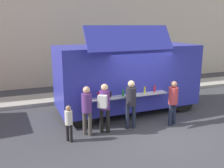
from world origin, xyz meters
name	(u,v)px	position (x,y,z in m)	size (l,w,h in m)	color
ground_plane	(158,132)	(0.00, 0.00, 0.00)	(60.00, 60.00, 0.00)	#38383D
curb_strip	(24,101)	(-4.12, 4.90, 0.07)	(28.00, 1.60, 0.15)	#9E998E
food_truck_main	(127,76)	(-0.11, 2.28, 1.49)	(5.65, 2.89, 3.48)	#2D31A3
trash_bin	(178,81)	(4.04, 4.60, 0.45)	(0.60, 0.60, 0.91)	#2D6037
customer_front_ordering	(131,100)	(-0.71, 0.62, 1.01)	(0.35, 0.34, 1.69)	#1E2435
customer_mid_with_backpack	(104,104)	(-1.69, 0.57, 1.02)	(0.48, 0.54, 1.66)	black
customer_rear_waiting	(87,107)	(-2.26, 0.60, 0.97)	(0.33, 0.33, 1.63)	#49433E
customer_extra_browsing	(173,99)	(0.78, 0.34, 0.96)	(0.33, 0.33, 1.61)	#1D2439
child_near_queue	(69,120)	(-2.90, 0.36, 0.69)	(0.24, 0.24, 1.16)	black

